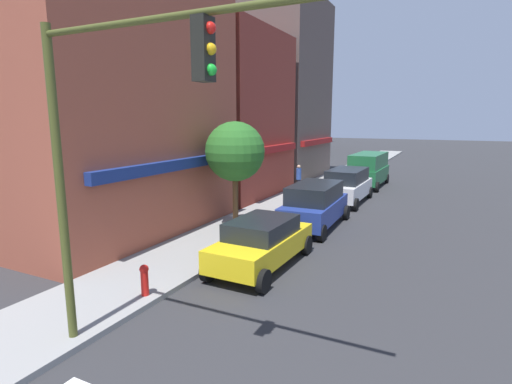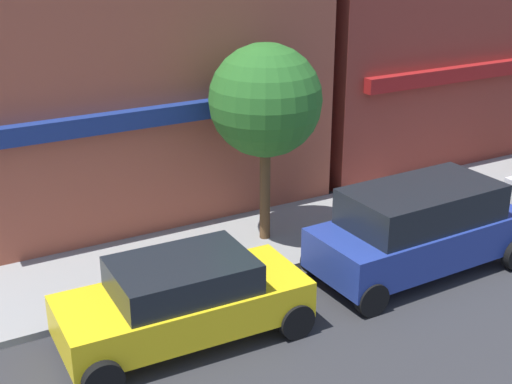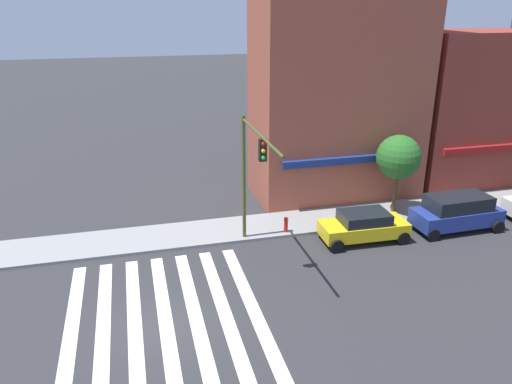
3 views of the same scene
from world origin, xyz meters
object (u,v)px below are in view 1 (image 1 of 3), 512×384
(sedan_yellow, at_px, (262,242))
(van_green, at_px, (368,168))
(suv_blue, at_px, (315,204))
(pedestrian_blue_shirt, at_px, (299,178))
(fire_hydrant, at_px, (145,278))
(traffic_signal, at_px, (114,130))
(street_tree, at_px, (235,152))
(suv_white, at_px, (347,185))

(sedan_yellow, height_order, van_green, van_green)
(suv_blue, bearing_deg, pedestrian_blue_shirt, 24.15)
(sedan_yellow, distance_m, fire_hydrant, 3.98)
(suv_blue, bearing_deg, sedan_yellow, 178.41)
(traffic_signal, bearing_deg, van_green, -0.37)
(street_tree, bearing_deg, suv_blue, -52.68)
(fire_hydrant, height_order, street_tree, street_tree)
(sedan_yellow, height_order, street_tree, street_tree)
(traffic_signal, bearing_deg, suv_blue, -0.77)
(traffic_signal, xyz_separation_m, van_green, (23.34, -0.15, -3.25))
(sedan_yellow, bearing_deg, suv_blue, 1.54)
(street_tree, bearing_deg, traffic_signal, -163.77)
(suv_blue, distance_m, van_green, 12.10)
(suv_blue, relative_size, fire_hydrant, 5.64)
(suv_white, xyz_separation_m, street_tree, (-8.01, 2.80, 2.36))
(suv_white, bearing_deg, suv_blue, -179.23)
(pedestrian_blue_shirt, relative_size, street_tree, 0.39)
(traffic_signal, distance_m, pedestrian_blue_shirt, 18.56)
(sedan_yellow, bearing_deg, suv_white, 1.54)
(van_green, xyz_separation_m, pedestrian_blue_shirt, (-5.36, 3.25, -0.21))
(suv_white, bearing_deg, van_green, 0.77)
(suv_blue, bearing_deg, fire_hydrant, 167.70)
(sedan_yellow, xyz_separation_m, street_tree, (3.27, 2.80, 2.55))
(suv_blue, distance_m, suv_white, 5.87)
(van_green, bearing_deg, pedestrian_blue_shirt, 150.03)
(pedestrian_blue_shirt, distance_m, street_tree, 9.18)
(suv_blue, height_order, pedestrian_blue_shirt, suv_blue)
(pedestrian_blue_shirt, bearing_deg, suv_white, 94.90)
(van_green, distance_m, street_tree, 14.66)
(suv_blue, distance_m, fire_hydrant, 9.16)
(suv_white, distance_m, street_tree, 8.80)
(suv_white, bearing_deg, sedan_yellow, -179.23)
(street_tree, bearing_deg, fire_hydrant, -170.89)
(suv_white, bearing_deg, traffic_signal, -179.74)
(suv_blue, xyz_separation_m, van_green, (12.10, -0.00, 0.25))
(suv_blue, height_order, suv_white, same)
(suv_blue, relative_size, van_green, 0.94)
(pedestrian_blue_shirt, height_order, street_tree, street_tree)
(van_green, height_order, fire_hydrant, van_green)
(suv_blue, distance_m, pedestrian_blue_shirt, 7.48)
(fire_hydrant, bearing_deg, van_green, -4.61)
(van_green, bearing_deg, suv_white, -178.77)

